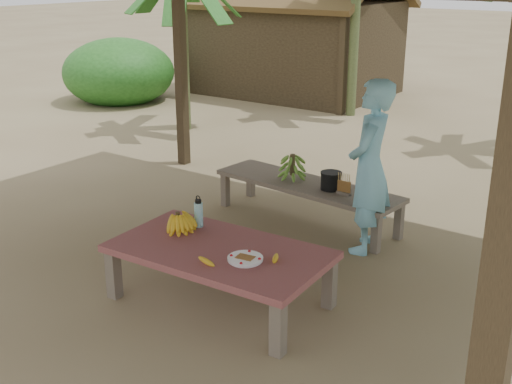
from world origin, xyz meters
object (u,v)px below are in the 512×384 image
Objects in this scene: work_table at (219,255)px; bench at (307,188)px; ripe_banana_bunch at (178,220)px; woman at (369,167)px; water_flask at (199,214)px; plate at (245,259)px; cooking_pot at (331,181)px.

work_table reaches higher than bench.
ripe_banana_bunch is (-0.18, -1.91, 0.20)m from bench.
bench is 1.04m from woman.
bench is 1.93m from ripe_banana_bunch.
work_table is at bearing -30.95° from water_flask.
ripe_banana_bunch is 1.08× the size of plate.
woman is at bearing 83.84° from plate.
cooking_pot is (0.31, -0.03, 0.15)m from bench.
bench is at bearing 84.62° from ripe_banana_bunch.
cooking_pot is 0.70m from woman.
woman is (0.19, 1.78, 0.35)m from plate.
bench is at bearing 174.76° from cooking_pot.
woman is at bearing -25.68° from cooking_pot.
plate is 0.85m from water_flask.
ripe_banana_bunch reaches higher than bench.
bench is 2.19m from plate.
woman reaches higher than ripe_banana_bunch.
water_flask reaches higher than bench.
cooking_pot is (0.40, 1.71, -0.08)m from water_flask.
work_table is 6.26× the size of water_flask.
work_table is 0.55m from water_flask.
ripe_banana_bunch is at bearing -118.32° from water_flask.
woman reaches higher than water_flask.
woman is (0.96, 1.44, 0.24)m from water_flask.
work_table is at bearing -26.08° from woman.
ripe_banana_bunch reaches higher than plate.
cooking_pot reaches higher than work_table.
cooking_pot is at bearing 100.25° from plate.
bench is at bearing 108.18° from plate.
cooking_pot is (0.49, 1.88, -0.05)m from ripe_banana_bunch.
ripe_banana_bunch is 1.41× the size of cooking_pot.
ripe_banana_bunch is (-0.54, 0.10, 0.16)m from work_table.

